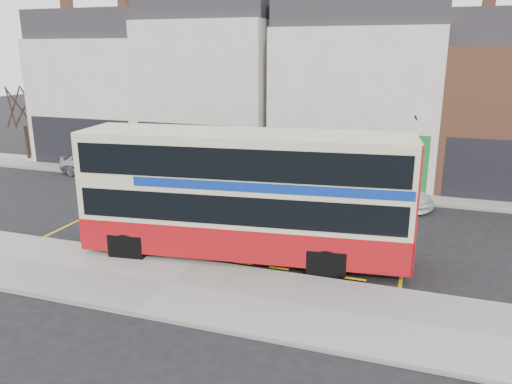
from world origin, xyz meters
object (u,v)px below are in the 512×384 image
at_px(bus_stop_post, 98,202).
at_px(car_grey, 260,186).
at_px(double_decker_bus, 245,194).
at_px(street_tree_right, 419,124).
at_px(street_tree_left, 21,96).
at_px(car_white, 386,192).
at_px(car_silver, 95,163).

height_order(bus_stop_post, car_grey, bus_stop_post).
bearing_deg(double_decker_bus, street_tree_right, 56.68).
bearing_deg(street_tree_right, street_tree_left, -179.92).
bearing_deg(car_white, street_tree_right, -4.60).
bearing_deg(street_tree_right, car_grey, -153.89).
relative_size(car_silver, car_grey, 1.18).
bearing_deg(bus_stop_post, car_silver, 132.82).
xyz_separation_m(double_decker_bus, street_tree_left, (-20.04, 11.08, 1.95)).
bearing_deg(car_silver, double_decker_bus, -118.62).
distance_m(double_decker_bus, car_silver, 15.69).
xyz_separation_m(double_decker_bus, car_white, (4.29, 8.33, -1.77)).
bearing_deg(street_tree_left, car_white, -6.45).
relative_size(double_decker_bus, bus_stop_post, 4.00).
bearing_deg(car_grey, street_tree_right, -59.45).
relative_size(car_white, street_tree_right, 0.85).
bearing_deg(car_grey, car_silver, 87.73).
height_order(double_decker_bus, street_tree_left, street_tree_left).
bearing_deg(double_decker_bus, bus_stop_post, -174.98).
xyz_separation_m(car_silver, car_grey, (10.97, -1.29, -0.13)).
height_order(car_silver, car_grey, car_silver).
xyz_separation_m(bus_stop_post, street_tree_left, (-14.66, 12.22, 2.45)).
distance_m(bus_stop_post, street_tree_right, 16.48).
distance_m(car_white, street_tree_left, 24.76).
relative_size(bus_stop_post, car_white, 0.64).
xyz_separation_m(double_decker_bus, car_silver, (-12.90, 8.76, -1.68)).
height_order(bus_stop_post, street_tree_left, street_tree_left).
bearing_deg(double_decker_bus, car_silver, 138.86).
distance_m(double_decker_bus, car_white, 9.53).
bearing_deg(car_silver, bus_stop_post, -137.21).
xyz_separation_m(bus_stop_post, street_tree_right, (10.89, 12.25, 1.73)).
xyz_separation_m(car_grey, street_tree_left, (-18.11, 3.61, 3.76)).
bearing_deg(car_grey, bus_stop_post, 162.62).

